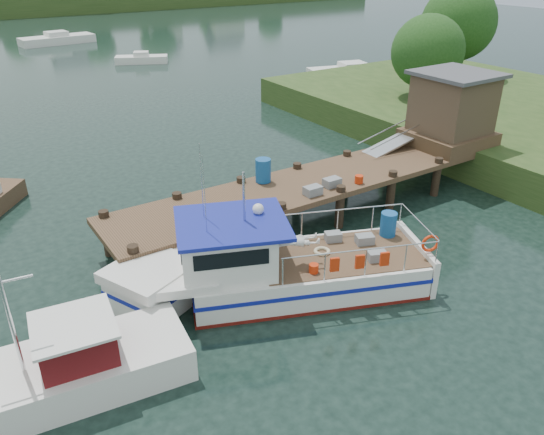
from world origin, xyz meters
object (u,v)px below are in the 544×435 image
lobster_boat (268,268)px  moored_c (352,71)px  moored_b (142,59)px  moored_far (57,39)px  work_boat (45,375)px  dock (408,136)px

lobster_boat → moored_c: size_ratio=1.28×
moored_b → moored_c: 18.37m
moored_c → moored_b: bearing=154.7°
moored_far → moored_c: moored_far is taller
moored_b → moored_c: size_ratio=0.64×
work_boat → moored_far: bearing=83.6°
work_boat → moored_far: work_boat is taller
dock → moored_far: size_ratio=2.19×
dock → moored_c: size_ratio=2.31×
lobster_boat → moored_far: lobster_boat is taller
dock → work_boat: (-15.10, -3.96, -1.67)m
dock → moored_b: size_ratio=3.59×
moored_b → moored_far: bearing=93.8°
moored_b → work_boat: bearing=-123.6°
dock → work_boat: size_ratio=2.41×
dock → moored_far: 46.49m
dock → moored_c: (12.48, 17.50, -1.84)m
dock → moored_far: (-2.82, 46.37, -1.78)m
lobster_boat → moored_b: lobster_boat is taller
work_boat → moored_c: 34.95m
work_boat → moored_c: (27.58, 21.46, -0.17)m
dock → moored_c: 21.58m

